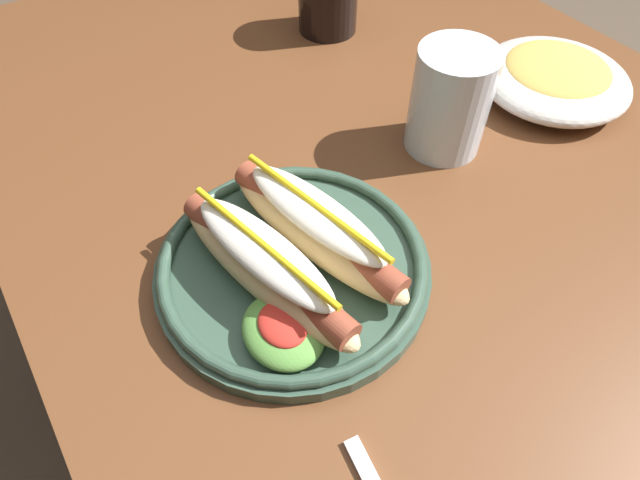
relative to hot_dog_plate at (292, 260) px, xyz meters
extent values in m
plane|color=brown|center=(0.06, 0.18, -0.77)|extent=(8.00, 8.00, 0.00)
cube|color=brown|center=(0.06, 0.18, -0.04)|extent=(1.47, 0.82, 0.04)
cylinder|color=brown|center=(-0.59, -0.14, -0.41)|extent=(0.06, 0.06, 0.70)
cylinder|color=brown|center=(-0.59, 0.50, -0.41)|extent=(0.06, 0.06, 0.70)
cylinder|color=#334C3D|center=(0.00, 0.00, -0.02)|extent=(0.25, 0.25, 0.02)
torus|color=#334C3D|center=(0.00, 0.00, -0.01)|extent=(0.24, 0.24, 0.01)
ellipsoid|color=#E0C184|center=(0.00, -0.03, 0.01)|extent=(0.22, 0.09, 0.04)
cylinder|color=brown|center=(0.00, -0.03, 0.02)|extent=(0.20, 0.06, 0.03)
ellipsoid|color=silver|center=(0.00, -0.03, 0.04)|extent=(0.17, 0.07, 0.02)
cylinder|color=yellow|center=(0.00, -0.03, 0.05)|extent=(0.17, 0.04, 0.01)
ellipsoid|color=#E0C184|center=(-0.01, 0.03, 0.01)|extent=(0.22, 0.09, 0.04)
cylinder|color=brown|center=(-0.01, 0.03, 0.02)|extent=(0.20, 0.06, 0.03)
ellipsoid|color=silver|center=(-0.01, 0.03, 0.04)|extent=(0.17, 0.07, 0.02)
cylinder|color=yellow|center=(-0.01, 0.03, 0.05)|extent=(0.17, 0.04, 0.01)
ellipsoid|color=#5B9942|center=(0.06, -0.04, 0.00)|extent=(0.08, 0.06, 0.02)
ellipsoid|color=red|center=(0.06, -0.04, 0.01)|extent=(0.05, 0.04, 0.01)
cylinder|color=silver|center=(-0.06, 0.24, 0.03)|extent=(0.09, 0.09, 0.12)
ellipsoid|color=silver|center=(-0.05, 0.42, 0.00)|extent=(0.18, 0.18, 0.04)
ellipsoid|color=gold|center=(-0.05, 0.42, 0.01)|extent=(0.13, 0.13, 0.02)
camera|label=1|loc=(0.25, -0.14, 0.38)|focal=30.07mm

